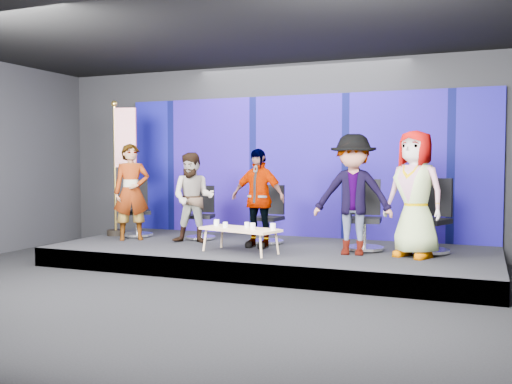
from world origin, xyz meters
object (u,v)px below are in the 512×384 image
(chair_e, at_px, (431,228))
(mug_a, at_px, (217,223))
(chair_c, at_px, (269,224))
(chair_d, at_px, (365,227))
(mug_e, at_px, (273,227))
(coffee_table, at_px, (240,230))
(flag_stand, at_px, (122,164))
(mug_d, at_px, (253,226))
(panelist_c, at_px, (258,198))
(mug_c, at_px, (247,225))
(chair_a, at_px, (137,218))
(panelist_b, at_px, (193,198))
(panelist_e, at_px, (415,194))
(chair_b, at_px, (202,222))
(mug_b, at_px, (225,225))
(panelist_a, at_px, (131,192))
(panelist_d, at_px, (353,195))

(chair_e, xyz_separation_m, mug_a, (-3.15, -0.94, 0.06))
(chair_c, bearing_deg, chair_d, 0.65)
(mug_e, bearing_deg, chair_e, 27.39)
(chair_d, xyz_separation_m, coffee_table, (-1.70, -0.98, -0.02))
(flag_stand, bearing_deg, mug_d, -38.40)
(panelist_c, bearing_deg, coffee_table, -87.26)
(mug_a, xyz_separation_m, mug_c, (0.54, -0.06, -0.01))
(chair_a, distance_m, mug_d, 3.01)
(coffee_table, bearing_deg, mug_c, 42.99)
(mug_e, distance_m, flag_stand, 3.66)
(panelist_b, distance_m, mug_d, 1.63)
(chair_d, height_order, coffee_table, chair_d)
(chair_d, bearing_deg, chair_e, -0.47)
(panelist_e, relative_size, flag_stand, 0.73)
(mug_c, height_order, flag_stand, flag_stand)
(coffee_table, bearing_deg, chair_b, 137.33)
(mug_c, bearing_deg, mug_d, -45.39)
(coffee_table, bearing_deg, mug_d, -20.50)
(mug_b, bearing_deg, mug_a, 142.95)
(chair_b, bearing_deg, chair_e, -14.19)
(flag_stand, bearing_deg, mug_c, -36.55)
(panelist_b, relative_size, mug_b, 17.69)
(chair_b, distance_m, mug_c, 1.72)
(chair_a, bearing_deg, chair_d, -38.17)
(chair_b, xyz_separation_m, mug_e, (1.80, -1.19, 0.11))
(panelist_c, bearing_deg, chair_b, 163.70)
(coffee_table, height_order, mug_c, mug_c)
(panelist_a, bearing_deg, chair_d, -31.70)
(chair_d, height_order, panelist_d, panelist_d)
(panelist_b, xyz_separation_m, panelist_e, (3.66, -0.06, 0.15))
(chair_c, distance_m, chair_d, 1.67)
(mug_b, bearing_deg, panelist_d, 15.73)
(mug_a, bearing_deg, chair_e, 16.60)
(panelist_a, relative_size, panelist_d, 0.95)
(chair_e, xyz_separation_m, mug_c, (-2.61, -1.00, 0.05))
(chair_b, xyz_separation_m, panelist_e, (3.75, -0.55, 0.61))
(chair_e, relative_size, panelist_e, 0.62)
(panelist_a, height_order, mug_e, panelist_a)
(panelist_b, height_order, chair_d, panelist_b)
(panelist_c, distance_m, coffee_table, 0.78)
(panelist_e, distance_m, coffee_table, 2.63)
(mug_e, bearing_deg, mug_c, 166.66)
(panelist_b, xyz_separation_m, mug_b, (0.93, -0.71, -0.35))
(chair_d, distance_m, mug_b, 2.18)
(chair_b, height_order, flag_stand, flag_stand)
(mug_a, xyz_separation_m, mug_b, (0.23, -0.18, -0.01))
(panelist_c, distance_m, chair_d, 1.75)
(chair_c, height_order, panelist_d, panelist_d)
(panelist_a, xyz_separation_m, chair_b, (1.08, 0.57, -0.54))
(mug_c, distance_m, mug_e, 0.48)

